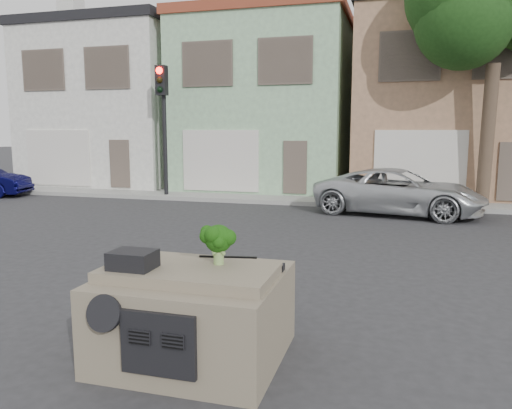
% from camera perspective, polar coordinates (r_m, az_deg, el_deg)
% --- Properties ---
extents(ground_plane, '(120.00, 120.00, 0.00)m').
position_cam_1_polar(ground_plane, '(8.83, 0.71, -8.90)').
color(ground_plane, '#303033').
rests_on(ground_plane, ground).
extents(sidewalk, '(40.00, 3.00, 0.15)m').
position_cam_1_polar(sidewalk, '(18.94, 9.03, 0.59)').
color(sidewalk, gray).
rests_on(sidewalk, ground).
extents(townhouse_white, '(7.20, 8.20, 7.55)m').
position_cam_1_polar(townhouse_white, '(26.23, -14.65, 10.69)').
color(townhouse_white, silver).
rests_on(townhouse_white, ground).
extents(townhouse_mint, '(7.20, 8.20, 7.55)m').
position_cam_1_polar(townhouse_mint, '(23.37, 1.74, 11.26)').
color(townhouse_mint, '#93BE93').
rests_on(townhouse_mint, ground).
extents(townhouse_tan, '(7.20, 8.20, 7.55)m').
position_cam_1_polar(townhouse_tan, '(22.74, 20.75, 10.80)').
color(townhouse_tan, '#A07758').
rests_on(townhouse_tan, ground).
extents(silver_pickup, '(5.55, 3.31, 1.44)m').
position_cam_1_polar(silver_pickup, '(16.45, 15.93, -1.09)').
color(silver_pickup, silver).
rests_on(silver_pickup, ground).
extents(traffic_signal, '(0.40, 0.40, 5.10)m').
position_cam_1_polar(traffic_signal, '(19.67, -10.51, 8.08)').
color(traffic_signal, black).
rests_on(traffic_signal, ground).
extents(tree_near, '(4.40, 4.00, 8.50)m').
position_cam_1_polar(tree_near, '(18.23, 25.28, 12.76)').
color(tree_near, '#193C13').
rests_on(tree_near, ground).
extents(car_dashboard, '(2.00, 1.80, 1.12)m').
position_cam_1_polar(car_dashboard, '(5.96, -7.00, -11.99)').
color(car_dashboard, '#766B57').
rests_on(car_dashboard, ground).
extents(instrument_hump, '(0.48, 0.38, 0.20)m').
position_cam_1_polar(instrument_hump, '(5.71, -13.89, -6.15)').
color(instrument_hump, black).
rests_on(instrument_hump, car_dashboard).
extents(wiper_arm, '(0.69, 0.15, 0.02)m').
position_cam_1_polar(wiper_arm, '(6.03, -3.22, -6.00)').
color(wiper_arm, black).
rests_on(wiper_arm, car_dashboard).
extents(broccoli, '(0.49, 0.49, 0.47)m').
position_cam_1_polar(broccoli, '(5.71, -4.30, -4.53)').
color(broccoli, '#12390A').
rests_on(broccoli, car_dashboard).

